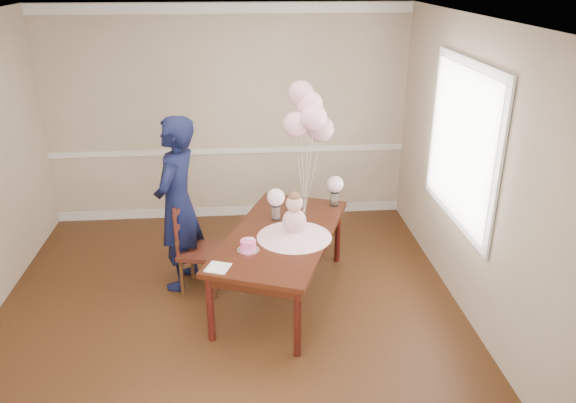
{
  "coord_description": "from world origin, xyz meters",
  "views": [
    {
      "loc": [
        0.18,
        -4.39,
        3.11
      ],
      "look_at": [
        0.58,
        0.43,
        1.05
      ],
      "focal_mm": 35.0,
      "sensor_mm": 36.0,
      "label": 1
    }
  ],
  "objects": [
    {
      "name": "crown_molding",
      "position": [
        0.0,
        2.49,
        2.63
      ],
      "size": [
        4.5,
        0.02,
        0.12
      ],
      "primitive_type": "cube",
      "color": "white",
      "rests_on": "wall_back"
    },
    {
      "name": "balloon_c",
      "position": [
        0.84,
        1.0,
        1.83
      ],
      "size": [
        0.26,
        0.26,
        0.26
      ],
      "primitive_type": "sphere",
      "color": "#FCB2C6",
      "rests_on": "balloon_ribbon_c"
    },
    {
      "name": "table_leg_fl",
      "position": [
        -0.15,
        -0.21,
        0.33
      ],
      "size": [
        0.08,
        0.08,
        0.66
      ],
      "primitive_type": "cylinder",
      "rotation": [
        0.0,
        0.0,
        -0.36
      ],
      "color": "black",
      "rests_on": "floor"
    },
    {
      "name": "floor",
      "position": [
        0.0,
        0.0,
        0.0
      ],
      "size": [
        4.5,
        5.0,
        0.0
      ],
      "primitive_type": "cube",
      "color": "black",
      "rests_on": "ground"
    },
    {
      "name": "dining_chair_seat",
      "position": [
        -0.27,
        0.67,
        0.43
      ],
      "size": [
        0.5,
        0.5,
        0.05
      ],
      "primitive_type": "cube",
      "rotation": [
        0.0,
        0.0,
        -0.23
      ],
      "color": "#39160F",
      "rests_on": "chair_leg_fl"
    },
    {
      "name": "chair_slat_top",
      "position": [
        -0.46,
        0.71,
        0.89
      ],
      "size": [
        0.11,
        0.38,
        0.05
      ],
      "primitive_type": "cube",
      "rotation": [
        0.0,
        0.0,
        -0.23
      ],
      "color": "#3C1710",
      "rests_on": "dining_chair_seat"
    },
    {
      "name": "roses_far",
      "position": [
        1.14,
        1.09,
        0.95
      ],
      "size": [
        0.18,
        0.18,
        0.18
      ],
      "primitive_type": "sphere",
      "color": "silver",
      "rests_on": "rose_vase_far"
    },
    {
      "name": "balloon_ribbon_c",
      "position": [
        0.82,
        0.96,
        1.2
      ],
      "size": [
        0.05,
        0.08,
        0.97
      ],
      "primitive_type": "cylinder",
      "rotation": [
        -0.09,
        0.02,
        -0.36
      ],
      "color": "white",
      "rests_on": "balloon_weight"
    },
    {
      "name": "cake_platter",
      "position": [
        0.2,
        0.14,
        0.71
      ],
      "size": [
        0.27,
        0.27,
        0.01
      ],
      "primitive_type": "cylinder",
      "rotation": [
        0.0,
        0.0,
        -0.36
      ],
      "color": "silver",
      "rests_on": "dining_table_top"
    },
    {
      "name": "chair_back_post_r",
      "position": [
        -0.42,
        0.88,
        0.7
      ],
      "size": [
        0.05,
        0.05,
        0.53
      ],
      "primitive_type": "cylinder",
      "rotation": [
        0.0,
        0.0,
        -0.23
      ],
      "color": "#38120F",
      "rests_on": "dining_chair_seat"
    },
    {
      "name": "rose_vase_far",
      "position": [
        1.14,
        1.09,
        0.78
      ],
      "size": [
        0.12,
        0.12,
        0.15
      ],
      "primitive_type": "cylinder",
      "rotation": [
        0.0,
        0.0,
        -0.36
      ],
      "color": "silver",
      "rests_on": "dining_table_top"
    },
    {
      "name": "cake_flower_a",
      "position": [
        0.2,
        0.14,
        0.82
      ],
      "size": [
        0.03,
        0.03,
        0.03
      ],
      "primitive_type": "sphere",
      "color": "silver",
      "rests_on": "birthday_cake"
    },
    {
      "name": "chair_back_post_l",
      "position": [
        -0.49,
        0.55,
        0.7
      ],
      "size": [
        0.05,
        0.05,
        0.53
      ],
      "primitive_type": "cylinder",
      "rotation": [
        0.0,
        0.0,
        -0.23
      ],
      "color": "#34130E",
      "rests_on": "dining_chair_seat"
    },
    {
      "name": "window_blinds",
      "position": [
        2.21,
        0.5,
        1.55
      ],
      "size": [
        0.01,
        1.5,
        1.4
      ],
      "primitive_type": "cube",
      "color": "white",
      "rests_on": "wall_right"
    },
    {
      "name": "table_apron",
      "position": [
        0.52,
        0.46,
        0.61
      ],
      "size": [
        1.42,
        1.97,
        0.09
      ],
      "primitive_type": "cube",
      "rotation": [
        0.0,
        0.0,
        -0.36
      ],
      "color": "black",
      "rests_on": "table_leg_fl"
    },
    {
      "name": "napkin",
      "position": [
        -0.07,
        -0.17,
        0.71
      ],
      "size": [
        0.24,
        0.24,
        0.01
      ],
      "primitive_type": "cube",
      "rotation": [
        0.0,
        0.0,
        -0.36
      ],
      "color": "white",
      "rests_on": "dining_table_top"
    },
    {
      "name": "window_frame",
      "position": [
        2.23,
        0.5,
        1.55
      ],
      "size": [
        0.02,
        1.66,
        1.56
      ],
      "primitive_type": "cube",
      "color": "silver",
      "rests_on": "wall_right"
    },
    {
      "name": "balloon_weight",
      "position": [
        0.79,
        0.92,
        0.72
      ],
      "size": [
        0.05,
        0.05,
        0.02
      ],
      "primitive_type": "cylinder",
      "rotation": [
        0.0,
        0.0,
        -0.36
      ],
      "color": "silver",
      "rests_on": "dining_table_top"
    },
    {
      "name": "rose_vase_near",
      "position": [
        0.49,
        0.78,
        0.78
      ],
      "size": [
        0.12,
        0.12,
        0.15
      ],
      "primitive_type": "cylinder",
      "rotation": [
        0.0,
        0.0,
        -0.36
      ],
      "color": "white",
      "rests_on": "dining_table_top"
    },
    {
      "name": "chair_slat_mid",
      "position": [
        -0.46,
        0.71,
        0.74
      ],
      "size": [
        0.11,
        0.38,
        0.05
      ],
      "primitive_type": "cube",
      "rotation": [
        0.0,
        0.0,
        -0.23
      ],
      "color": "#3E1710",
      "rests_on": "dining_chair_seat"
    },
    {
      "name": "baby_head",
      "position": [
        0.64,
        0.37,
        1.05
      ],
      "size": [
        0.16,
        0.16,
        0.16
      ],
      "primitive_type": "sphere",
      "color": "beige",
      "rests_on": "baby_torso"
    },
    {
      "name": "balloon_a",
      "position": [
        0.71,
        0.95,
        1.65
      ],
      "size": [
        0.26,
        0.26,
        0.26
      ],
      "primitive_type": "sphere",
      "color": "#FFB4CD",
      "rests_on": "balloon_ribbon_a"
    },
    {
      "name": "baseboard_trim",
      "position": [
        0.0,
        2.49,
        0.06
      ],
      "size": [
        4.5,
        0.02,
        0.12
      ],
      "primitive_type": "cube",
      "color": "silver",
      "rests_on": "floor"
    },
    {
      "name": "woman",
      "position": [
        -0.49,
        0.81,
        0.9
      ],
      "size": [
        0.61,
        0.76,
        1.8
      ],
      "primitive_type": "imported",
      "rotation": [
        0.0,
        0.0,
        -1.88
      ],
      "color": "black",
      "rests_on": "floor"
    },
    {
      "name": "baby_skirt",
      "position": [
        0.64,
        0.37,
        0.75
      ],
      "size": [
        0.92,
        0.92,
        0.09
      ],
      "primitive_type": "cone",
      "rotation": [
        0.0,
        0.0,
        -0.36
      ],
      "color": "#F7B6CA",
      "rests_on": "dining_table_top"
    },
    {
      "name": "baby_torso",
      "position": [
        0.64,
        0.37,
        0.87
      ],
      "size": [
        0.23,
        0.23,
        0.23
      ],
      "primitive_type": "sphere",
      "color": "#E892C3",
      "rests_on": "baby_skirt"
    },
    {
      "name": "wall_back",
      "position": [
        0.0,
        2.5,
        1.35
      ],
      "size": [
        4.5,
        0.02,
        2.7
      ],
      "primitive_type": "cube",
      "color": "tan",
      "rests_on": "floor"
    },
    {
      "name": "chair_rail_trim",
      "position": [
        0.0,
        2.49,
        0.9
      ],
      "size": [
        4.5,
        0.02,
        0.07
      ],
      "primitive_type": "cube",
      "color": "silver",
      "rests_on": "wall_back"
    },
    {
      "name": "ceiling",
      "position": [
        0.0,
        0.0,
        2.7
      ],
      "size": [
        4.5,
        5.0,
        0.02
      ],
      "primitive_type": "cube",
      "color": "silver",
      "rests_on": "wall_back"
    },
    {
      "name": "table_leg_fr",
      "position": [
        0.59,
        -0.48,
        0.33
      ],
      "size": [
        0.08,
        0.08,
        0.66
      ],
      "primitive_type": "cylinder",
      "rotation": [
        0.0,
        0.0,
        -0.36
      ],
      "color": "black",
      "rests_on": "floor"
    },
    {
      "name": "table_leg_br",
      "position": [
        1.2,
        1.13,
        0.33
      ],
      "size": [
        0.08,
        0.08,
        0.66
      ],
      "primitive_type": "cylinder",
      "rotation": [
        0.0,
        0.0,
        -0.36
      ],
      "color": "black",
      "rests_on": "floor"
    },
    {
      "name": "wall_right",
      "position": [
        2.25,
        0.0,
        1.35
      ],
      "size": [
        0.02,
        5.0,
        2.7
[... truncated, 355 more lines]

